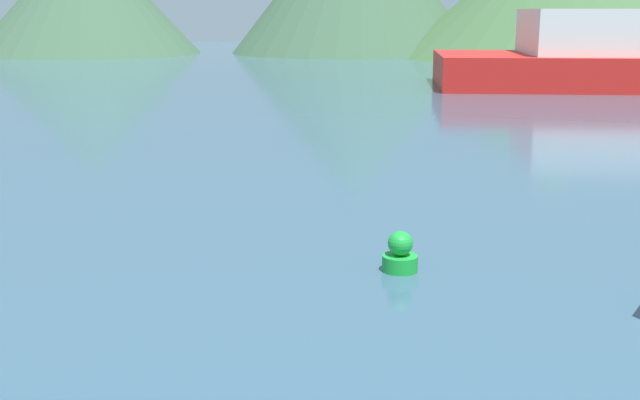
{
  "coord_description": "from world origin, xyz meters",
  "views": [
    {
      "loc": [
        2.06,
        -0.16,
        4.6
      ],
      "look_at": [
        -0.57,
        14.0,
        1.2
      ],
      "focal_mm": 45.0,
      "sensor_mm": 36.0,
      "label": 1
    }
  ],
  "objects": [
    {
      "name": "buoy_marker",
      "position": [
        0.95,
        13.75,
        0.31
      ],
      "size": [
        0.65,
        0.65,
        0.75
      ],
      "color": "green",
      "rests_on": "ground_plane"
    }
  ]
}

